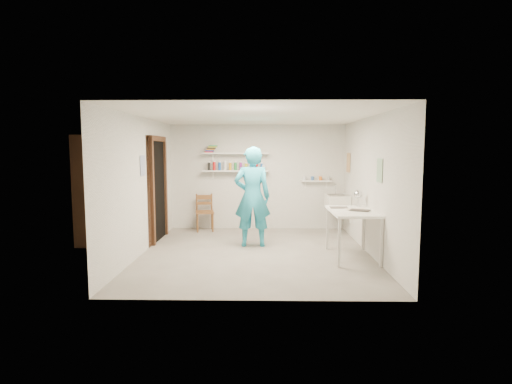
{
  "coord_description": "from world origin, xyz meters",
  "views": [
    {
      "loc": [
        0.13,
        -6.94,
        1.83
      ],
      "look_at": [
        0.0,
        0.4,
        1.05
      ],
      "focal_mm": 28.0,
      "sensor_mm": 36.0,
      "label": 1
    }
  ],
  "objects_px": {
    "man": "(252,197)",
    "desk_lamp": "(358,194)",
    "wall_clock": "(253,179)",
    "wooden_chair": "(205,212)",
    "work_table": "(352,234)",
    "belfast_sink": "(337,202)"
  },
  "relations": [
    {
      "from": "wall_clock",
      "to": "work_table",
      "type": "height_order",
      "value": "wall_clock"
    },
    {
      "from": "wall_clock",
      "to": "wooden_chair",
      "type": "bearing_deg",
      "value": 130.45
    },
    {
      "from": "work_table",
      "to": "desk_lamp",
      "type": "xyz_separation_m",
      "value": [
        0.2,
        0.49,
        0.63
      ]
    },
    {
      "from": "work_table",
      "to": "desk_lamp",
      "type": "relative_size",
      "value": 8.0
    },
    {
      "from": "wall_clock",
      "to": "work_table",
      "type": "relative_size",
      "value": 0.28
    },
    {
      "from": "belfast_sink",
      "to": "work_table",
      "type": "xyz_separation_m",
      "value": [
        -0.11,
        -1.98,
        -0.29
      ]
    },
    {
      "from": "belfast_sink",
      "to": "desk_lamp",
      "type": "xyz_separation_m",
      "value": [
        0.09,
        -1.49,
        0.33
      ]
    },
    {
      "from": "desk_lamp",
      "to": "wooden_chair",
      "type": "bearing_deg",
      "value": 150.18
    },
    {
      "from": "work_table",
      "to": "man",
      "type": "bearing_deg",
      "value": 154.53
    },
    {
      "from": "work_table",
      "to": "wall_clock",
      "type": "bearing_deg",
      "value": 148.67
    },
    {
      "from": "belfast_sink",
      "to": "man",
      "type": "xyz_separation_m",
      "value": [
        -1.82,
        -1.16,
        0.24
      ]
    },
    {
      "from": "belfast_sink",
      "to": "man",
      "type": "bearing_deg",
      "value": -147.45
    },
    {
      "from": "belfast_sink",
      "to": "work_table",
      "type": "relative_size",
      "value": 0.49
    },
    {
      "from": "wooden_chair",
      "to": "work_table",
      "type": "bearing_deg",
      "value": -49.5
    },
    {
      "from": "wall_clock",
      "to": "wooden_chair",
      "type": "xyz_separation_m",
      "value": [
        -1.13,
        1.19,
        -0.83
      ]
    },
    {
      "from": "man",
      "to": "wooden_chair",
      "type": "relative_size",
      "value": 2.2
    },
    {
      "from": "man",
      "to": "work_table",
      "type": "relative_size",
      "value": 1.55
    },
    {
      "from": "wall_clock",
      "to": "desk_lamp",
      "type": "bearing_deg",
      "value": -19.08
    },
    {
      "from": "belfast_sink",
      "to": "man",
      "type": "relative_size",
      "value": 0.32
    },
    {
      "from": "man",
      "to": "desk_lamp",
      "type": "relative_size",
      "value": 12.37
    },
    {
      "from": "wooden_chair",
      "to": "work_table",
      "type": "height_order",
      "value": "wooden_chair"
    },
    {
      "from": "wooden_chair",
      "to": "desk_lamp",
      "type": "height_order",
      "value": "desk_lamp"
    }
  ]
}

